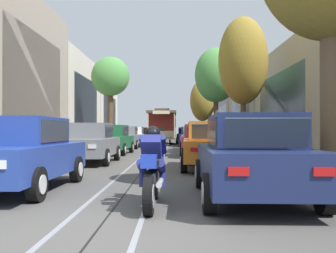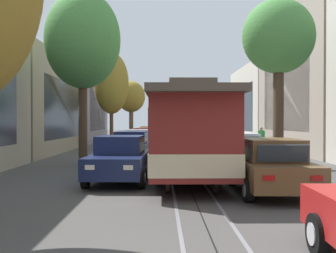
# 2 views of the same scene
# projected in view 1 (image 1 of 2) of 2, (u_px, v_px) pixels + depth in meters

# --- Properties ---
(ground_plane) EXTENTS (160.00, 160.00, 0.00)m
(ground_plane) POSITION_uv_depth(u_px,v_px,m) (159.00, 149.00, 26.97)
(ground_plane) COLOR #4C4947
(trolley_track_rails) EXTENTS (1.14, 63.31, 0.01)m
(trolley_track_rails) POSITION_uv_depth(u_px,v_px,m) (161.00, 146.00, 30.50)
(trolley_track_rails) COLOR gray
(trolley_track_rails) RESTS_ON ground
(building_facade_left) EXTENTS (4.89, 55.01, 9.82)m
(building_facade_left) POSITION_uv_depth(u_px,v_px,m) (39.00, 93.00, 30.76)
(building_facade_left) COLOR beige
(building_facade_left) RESTS_ON ground
(building_facade_right) EXTENTS (5.96, 55.01, 8.10)m
(building_facade_right) POSITION_uv_depth(u_px,v_px,m) (295.00, 100.00, 28.42)
(building_facade_right) COLOR gray
(building_facade_right) RESTS_ON ground
(parked_car_blue_near_left) EXTENTS (2.04, 4.38, 1.58)m
(parked_car_blue_near_left) POSITION_uv_depth(u_px,v_px,m) (20.00, 153.00, 8.25)
(parked_car_blue_near_left) COLOR #233D93
(parked_car_blue_near_left) RESTS_ON ground
(parked_car_grey_second_left) EXTENTS (2.01, 4.36, 1.58)m
(parked_car_grey_second_left) POSITION_uv_depth(u_px,v_px,m) (90.00, 143.00, 15.03)
(parked_car_grey_second_left) COLOR slate
(parked_car_grey_second_left) RESTS_ON ground
(parked_car_green_mid_left) EXTENTS (2.13, 4.42, 1.58)m
(parked_car_green_mid_left) POSITION_uv_depth(u_px,v_px,m) (112.00, 139.00, 20.68)
(parked_car_green_mid_left) COLOR #1E6038
(parked_car_green_mid_left) RESTS_ON ground
(parked_car_grey_fourth_left) EXTENTS (2.01, 4.36, 1.58)m
(parked_car_grey_fourth_left) POSITION_uv_depth(u_px,v_px,m) (126.00, 137.00, 27.41)
(parked_car_grey_fourth_left) COLOR slate
(parked_car_grey_fourth_left) RESTS_ON ground
(parked_car_white_fifth_left) EXTENTS (2.04, 4.38, 1.58)m
(parked_car_white_fifth_left) POSITION_uv_depth(u_px,v_px,m) (134.00, 136.00, 33.40)
(parked_car_white_fifth_left) COLOR silver
(parked_car_white_fifth_left) RESTS_ON ground
(parked_car_brown_sixth_left) EXTENTS (2.08, 4.40, 1.58)m
(parked_car_brown_sixth_left) POSITION_uv_depth(u_px,v_px,m) (142.00, 135.00, 39.30)
(parked_car_brown_sixth_left) COLOR brown
(parked_car_brown_sixth_left) RESTS_ON ground
(parked_car_red_far_left) EXTENTS (2.11, 4.41, 1.58)m
(parked_car_red_far_left) POSITION_uv_depth(u_px,v_px,m) (145.00, 134.00, 45.89)
(parked_car_red_far_left) COLOR red
(parked_car_red_far_left) RESTS_ON ground
(parked_car_navy_near_right) EXTENTS (2.06, 4.39, 1.58)m
(parked_car_navy_near_right) POSITION_uv_depth(u_px,v_px,m) (251.00, 157.00, 7.14)
(parked_car_navy_near_right) COLOR #19234C
(parked_car_navy_near_right) RESTS_ON ground
(parked_car_orange_second_right) EXTENTS (2.10, 4.40, 1.58)m
(parked_car_orange_second_right) POSITION_uv_depth(u_px,v_px,m) (210.00, 145.00, 12.82)
(parked_car_orange_second_right) COLOR orange
(parked_car_orange_second_right) RESTS_ON ground
(parked_car_maroon_mid_right) EXTENTS (2.08, 4.40, 1.58)m
(parked_car_maroon_mid_right) POSITION_uv_depth(u_px,v_px,m) (199.00, 140.00, 19.21)
(parked_car_maroon_mid_right) COLOR maroon
(parked_car_maroon_mid_right) RESTS_ON ground
(parked_car_silver_fourth_right) EXTENTS (2.11, 4.41, 1.58)m
(parked_car_silver_fourth_right) POSITION_uv_depth(u_px,v_px,m) (195.00, 138.00, 24.96)
(parked_car_silver_fourth_right) COLOR #B7B7BC
(parked_car_silver_fourth_right) RESTS_ON ground
(parked_car_navy_fifth_right) EXTENTS (2.14, 4.42, 1.58)m
(parked_car_navy_fifth_right) POSITION_uv_depth(u_px,v_px,m) (191.00, 136.00, 30.54)
(parked_car_navy_fifth_right) COLOR #19234C
(parked_car_navy_fifth_right) RESTS_ON ground
(parked_car_navy_sixth_right) EXTENTS (2.12, 4.41, 1.58)m
(parked_car_navy_sixth_right) POSITION_uv_depth(u_px,v_px,m) (187.00, 135.00, 36.96)
(parked_car_navy_sixth_right) COLOR #19234C
(parked_car_navy_sixth_right) RESTS_ON ground
(street_tree_kerb_left_second) EXTENTS (3.30, 2.67, 7.66)m
(street_tree_kerb_left_second) POSITION_uv_depth(u_px,v_px,m) (110.00, 78.00, 32.88)
(street_tree_kerb_left_second) COLOR #4C3826
(street_tree_kerb_left_second) RESTS_ON ground
(street_tree_kerb_right_second) EXTENTS (2.64, 2.63, 7.41)m
(street_tree_kerb_right_second) POSITION_uv_depth(u_px,v_px,m) (243.00, 61.00, 20.42)
(street_tree_kerb_right_second) COLOR brown
(street_tree_kerb_right_second) RESTS_ON ground
(street_tree_kerb_right_mid) EXTENTS (3.55, 3.29, 8.24)m
(street_tree_kerb_right_mid) POSITION_uv_depth(u_px,v_px,m) (216.00, 76.00, 31.98)
(street_tree_kerb_right_mid) COLOR #4C3826
(street_tree_kerb_right_mid) RESTS_ON ground
(street_tree_kerb_right_fourth) EXTENTS (2.90, 2.66, 7.08)m
(street_tree_kerb_right_fourth) POSITION_uv_depth(u_px,v_px,m) (203.00, 101.00, 43.60)
(street_tree_kerb_right_fourth) COLOR #4C3826
(street_tree_kerb_right_fourth) RESTS_ON ground
(cable_car_trolley) EXTENTS (2.58, 9.14, 3.28)m
(cable_car_trolley) POSITION_uv_depth(u_px,v_px,m) (163.00, 127.00, 36.93)
(cable_car_trolley) COLOR maroon
(cable_car_trolley) RESTS_ON ground
(motorcycle_with_rider) EXTENTS (0.56, 1.99, 1.37)m
(motorcycle_with_rider) POSITION_uv_depth(u_px,v_px,m) (152.00, 168.00, 6.44)
(motorcycle_with_rider) COLOR black
(motorcycle_with_rider) RESTS_ON ground
(pedestrian_on_left_pavement) EXTENTS (0.55, 0.42, 1.67)m
(pedestrian_on_left_pavement) POSITION_uv_depth(u_px,v_px,m) (22.00, 137.00, 19.96)
(pedestrian_on_left_pavement) COLOR #4C4233
(pedestrian_on_left_pavement) RESTS_ON ground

